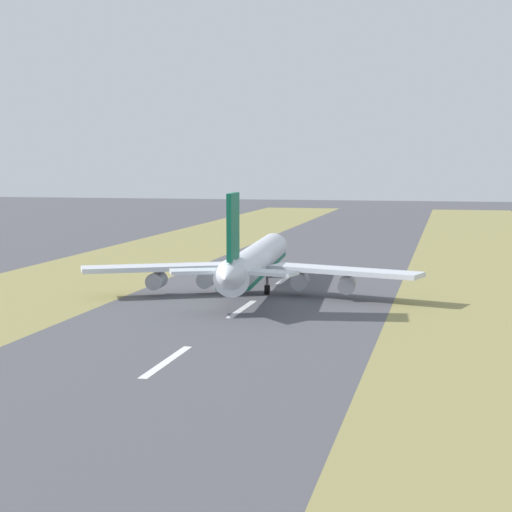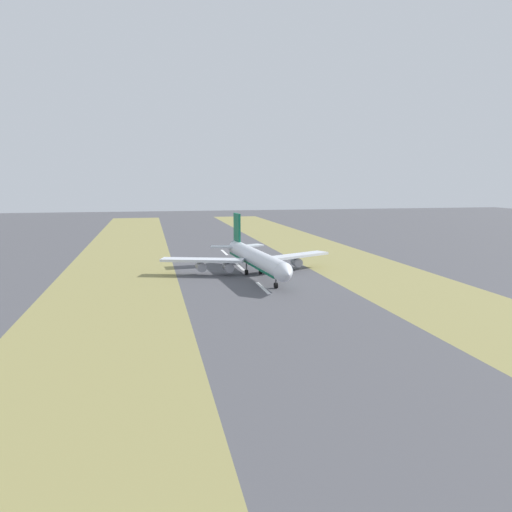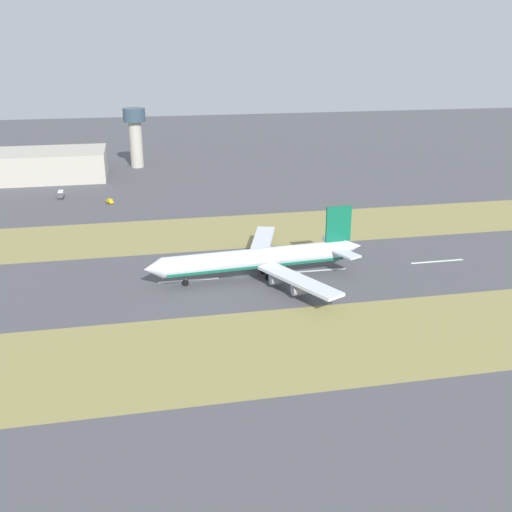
% 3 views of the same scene
% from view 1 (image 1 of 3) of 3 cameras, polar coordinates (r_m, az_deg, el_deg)
% --- Properties ---
extents(ground_plane, '(800.00, 800.00, 0.00)m').
position_cam_1_polar(ground_plane, '(171.17, 1.03, -2.19)').
color(ground_plane, '#4C4C51').
extents(grass_median_west, '(40.00, 600.00, 0.01)m').
position_cam_1_polar(grass_median_west, '(185.64, -12.70, -1.68)').
color(grass_median_west, olive).
rests_on(grass_median_west, ground).
extents(grass_median_east, '(40.00, 600.00, 0.01)m').
position_cam_1_polar(grass_median_east, '(167.90, 16.25, -2.60)').
color(grass_median_east, olive).
rests_on(grass_median_east, ground).
extents(centreline_dash_near, '(1.20, 18.00, 0.01)m').
position_cam_1_polar(centreline_dash_near, '(109.96, -5.97, -7.00)').
color(centreline_dash_near, silver).
rests_on(centreline_dash_near, ground).
extents(centreline_dash_mid, '(1.20, 18.00, 0.01)m').
position_cam_1_polar(centreline_dash_mid, '(147.61, -0.94, -3.55)').
color(centreline_dash_mid, silver).
rests_on(centreline_dash_mid, ground).
extents(centreline_dash_far, '(1.20, 18.00, 0.01)m').
position_cam_1_polar(centreline_dash_far, '(186.24, 2.01, -1.50)').
color(centreline_dash_far, silver).
rests_on(centreline_dash_far, ground).
extents(airplane_main_jet, '(63.93, 67.22, 20.20)m').
position_cam_1_polar(airplane_main_jet, '(164.63, -0.10, -0.41)').
color(airplane_main_jet, silver).
rests_on(airplane_main_jet, ground).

